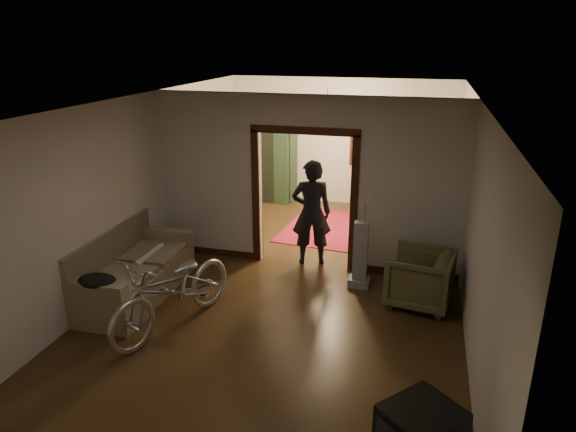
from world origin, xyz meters
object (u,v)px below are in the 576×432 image
(person, at_px, (311,213))
(sofa, at_px, (133,265))
(desk, at_px, (379,195))
(locker, at_px, (275,162))
(bicycle, at_px, (174,290))
(armchair, at_px, (419,278))

(person, bearing_deg, sofa, 24.50)
(sofa, bearing_deg, desk, 55.94)
(person, bearing_deg, locker, -78.31)
(bicycle, xyz_separation_m, desk, (2.12, 5.49, -0.17))
(desk, bearing_deg, locker, 160.55)
(sofa, bearing_deg, bicycle, -34.87)
(bicycle, distance_m, locker, 5.71)
(armchair, xyz_separation_m, desk, (-0.94, 4.02, -0.03))
(armchair, relative_size, locker, 0.49)
(bicycle, relative_size, armchair, 2.36)
(bicycle, distance_m, armchair, 3.40)
(sofa, bearing_deg, armchair, 10.03)
(sofa, height_order, armchair, sofa)
(sofa, xyz_separation_m, person, (2.25, 1.81, 0.40))
(locker, xyz_separation_m, desk, (2.42, -0.20, -0.53))
(desk, bearing_deg, armchair, -91.46)
(armchair, distance_m, desk, 4.13)
(bicycle, bearing_deg, person, 81.39)
(person, bearing_deg, armchair, 136.86)
(armchair, bearing_deg, locker, -131.88)
(person, distance_m, locker, 3.60)
(bicycle, bearing_deg, armchair, 44.34)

